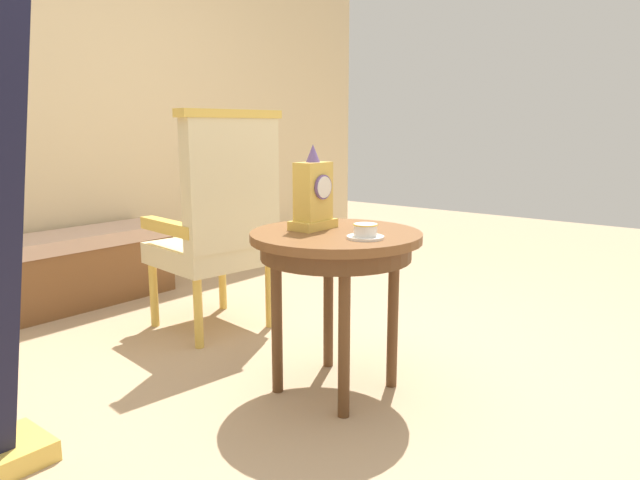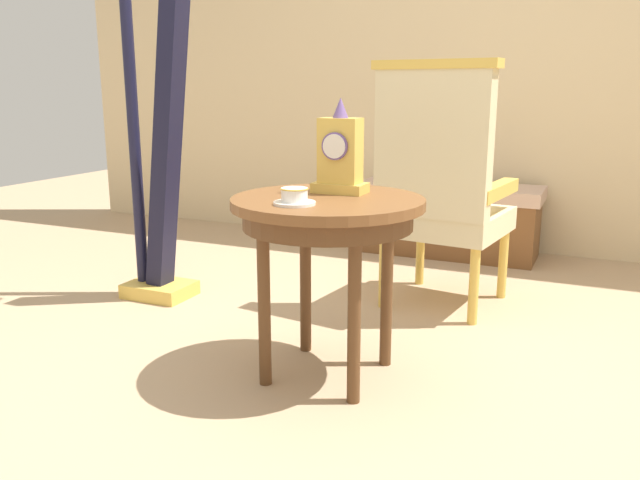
% 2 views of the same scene
% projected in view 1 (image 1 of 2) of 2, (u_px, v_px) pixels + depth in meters
% --- Properties ---
extents(ground_plane, '(10.00, 10.00, 0.00)m').
position_uv_depth(ground_plane, '(348.00, 385.00, 2.42)').
color(ground_plane, tan).
extents(wall_back, '(6.00, 0.10, 2.80)m').
position_uv_depth(wall_back, '(52.00, 70.00, 3.54)').
color(wall_back, beige).
rests_on(wall_back, ground).
extents(side_table, '(0.67, 0.67, 0.66)m').
position_uv_depth(side_table, '(336.00, 252.00, 2.28)').
color(side_table, brown).
rests_on(side_table, ground).
extents(teacup_left, '(0.14, 0.14, 0.06)m').
position_uv_depth(teacup_left, '(365.00, 232.00, 2.13)').
color(teacup_left, white).
rests_on(teacup_left, side_table).
extents(mantel_clock, '(0.19, 0.11, 0.34)m').
position_uv_depth(mantel_clock, '(313.00, 195.00, 2.31)').
color(mantel_clock, gold).
rests_on(mantel_clock, side_table).
extents(armchair, '(0.61, 0.60, 1.14)m').
position_uv_depth(armchair, '(220.00, 220.00, 2.96)').
color(armchair, beige).
rests_on(armchair, ground).
extents(window_bench, '(1.11, 0.40, 0.44)m').
position_uv_depth(window_bench, '(82.00, 267.00, 3.52)').
color(window_bench, '#CCA893').
rests_on(window_bench, ground).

